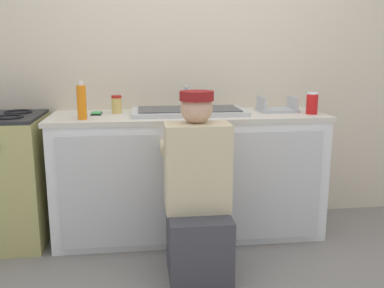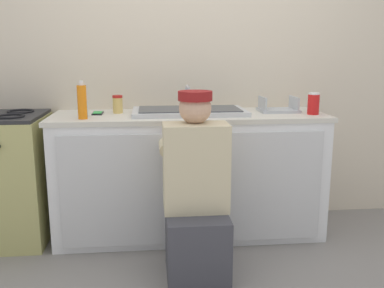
{
  "view_description": "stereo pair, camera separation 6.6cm",
  "coord_description": "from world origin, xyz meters",
  "views": [
    {
      "loc": [
        -0.35,
        -2.7,
        1.32
      ],
      "look_at": [
        0.0,
        0.1,
        0.71
      ],
      "focal_mm": 40.0,
      "sensor_mm": 36.0,
      "label": 1
    },
    {
      "loc": [
        -0.28,
        -2.71,
        1.32
      ],
      "look_at": [
        0.0,
        0.1,
        0.71
      ],
      "focal_mm": 40.0,
      "sensor_mm": 36.0,
      "label": 2
    }
  ],
  "objects": [
    {
      "name": "condiment_jar",
      "position": [
        -0.51,
        0.38,
        0.96
      ],
      "size": [
        0.07,
        0.07,
        0.13
      ],
      "color": "#DBB760",
      "rests_on": "countertop"
    },
    {
      "name": "ground_plane",
      "position": [
        0.0,
        0.0,
        0.0
      ],
      "size": [
        12.0,
        12.0,
        0.0
      ],
      "primitive_type": "plane",
      "color": "gray"
    },
    {
      "name": "back_wall",
      "position": [
        0.0,
        0.65,
        1.25
      ],
      "size": [
        6.0,
        0.1,
        2.5
      ],
      "primitive_type": "cube",
      "color": "beige",
      "rests_on": "ground_plane"
    },
    {
      "name": "stove_range",
      "position": [
        -1.34,
        0.3,
        0.45
      ],
      "size": [
        0.65,
        0.62,
        0.92
      ],
      "color": "tan",
      "rests_on": "ground_plane"
    },
    {
      "name": "counter_cabinet",
      "position": [
        0.0,
        0.29,
        0.43
      ],
      "size": [
        1.9,
        0.62,
        0.86
      ],
      "color": "white",
      "rests_on": "ground_plane"
    },
    {
      "name": "water_glass",
      "position": [
        -0.73,
        0.24,
        0.94
      ],
      "size": [
        0.06,
        0.06,
        0.1
      ],
      "color": "#ADC6CC",
      "rests_on": "countertop"
    },
    {
      "name": "countertop",
      "position": [
        0.0,
        0.3,
        0.88
      ],
      "size": [
        1.94,
        0.62,
        0.03
      ],
      "primitive_type": "cube",
      "color": "beige",
      "rests_on": "counter_cabinet"
    },
    {
      "name": "soap_bottle_orange",
      "position": [
        -0.72,
        0.13,
        1.01
      ],
      "size": [
        0.06,
        0.06,
        0.25
      ],
      "color": "orange",
      "rests_on": "countertop"
    },
    {
      "name": "plumber_person",
      "position": [
        -0.02,
        -0.32,
        0.46
      ],
      "size": [
        0.42,
        0.61,
        1.1
      ],
      "color": "#3F3F47",
      "rests_on": "ground_plane"
    },
    {
      "name": "dish_rack_tray",
      "position": [
        0.66,
        0.34,
        0.92
      ],
      "size": [
        0.28,
        0.22,
        0.11
      ],
      "color": "#B2B7BC",
      "rests_on": "countertop"
    },
    {
      "name": "cell_phone",
      "position": [
        -0.65,
        0.35,
        0.9
      ],
      "size": [
        0.07,
        0.14,
        0.01
      ],
      "color": "black",
      "rests_on": "countertop"
    },
    {
      "name": "soda_cup_red",
      "position": [
        0.86,
        0.18,
        0.97
      ],
      "size": [
        0.08,
        0.08,
        0.15
      ],
      "color": "red",
      "rests_on": "countertop"
    },
    {
      "name": "sink_double_basin",
      "position": [
        0.0,
        0.3,
        0.91
      ],
      "size": [
        0.8,
        0.44,
        0.19
      ],
      "color": "silver",
      "rests_on": "countertop"
    }
  ]
}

